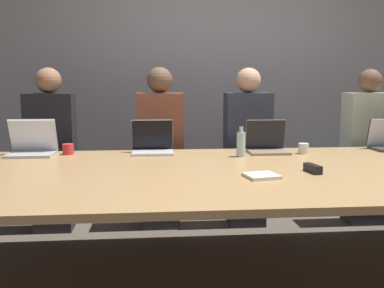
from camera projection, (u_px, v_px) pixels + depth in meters
name	position (u px, v px, depth m)	size (l,w,h in m)	color
ground_plane	(252.00, 281.00, 2.78)	(24.00, 24.00, 0.00)	brown
curtain_wall	(213.00, 71.00, 4.43)	(12.00, 0.06, 2.80)	#9999A3
conference_table	(254.00, 175.00, 2.68)	(4.65, 1.70, 0.74)	tan
laptop_far_left	(32.00, 145.00, 3.20)	(0.34, 0.27, 0.27)	#B7B7BC
person_far_left	(52.00, 153.00, 3.66)	(0.40, 0.24, 1.40)	#2D2D38
cup_far_left	(68.00, 149.00, 3.22)	(0.08, 0.08, 0.08)	red
laptop_far_midleft	(153.00, 144.00, 3.28)	(0.32, 0.25, 0.25)	silver
person_far_midleft	(160.00, 150.00, 3.75)	(0.40, 0.24, 1.41)	#2D2D38
laptop_far_center	(267.00, 143.00, 3.32)	(0.31, 0.25, 0.25)	gray
person_far_center	(247.00, 150.00, 3.81)	(0.40, 0.24, 1.41)	#2D2D38
cup_far_center	(303.00, 149.00, 3.26)	(0.08, 0.08, 0.08)	white
bottle_far_center	(241.00, 144.00, 3.12)	(0.06, 0.06, 0.22)	#ADD1E0
person_far_right	(366.00, 150.00, 3.87)	(0.40, 0.24, 1.40)	#2D2D38
stapler	(313.00, 169.00, 2.57)	(0.07, 0.16, 0.05)	black
notebook	(261.00, 176.00, 2.43)	(0.21, 0.20, 0.02)	silver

